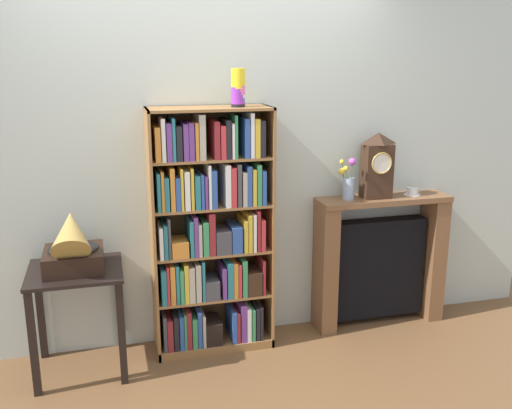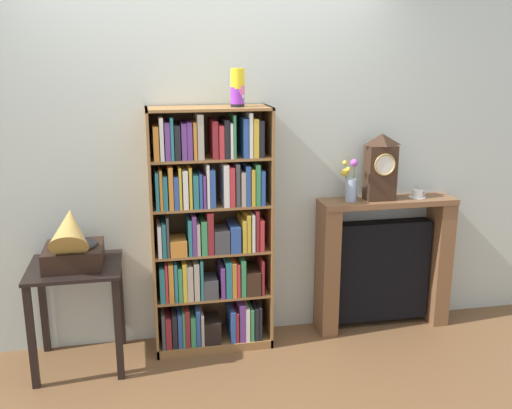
{
  "view_description": "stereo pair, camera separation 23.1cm",
  "coord_description": "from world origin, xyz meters",
  "px_view_note": "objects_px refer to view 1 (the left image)",
  "views": [
    {
      "loc": [
        -0.66,
        -3.52,
        2.0
      ],
      "look_at": [
        0.31,
        0.14,
        1.01
      ],
      "focal_mm": 40.36,
      "sensor_mm": 36.0,
      "label": 1
    },
    {
      "loc": [
        -0.44,
        -3.57,
        2.0
      ],
      "look_at": [
        0.31,
        0.14,
        1.01
      ],
      "focal_mm": 40.36,
      "sensor_mm": 36.0,
      "label": 2
    }
  ],
  "objects_px": {
    "bookshelf": "(210,238)",
    "fireplace_mantel": "(379,261)",
    "mantel_clock": "(377,165)",
    "cup_stack": "(238,88)",
    "teacup_with_saucer": "(412,192)",
    "flower_vase": "(348,182)",
    "gramophone": "(72,247)",
    "side_table_left": "(77,294)"
  },
  "relations": [
    {
      "from": "flower_vase",
      "to": "side_table_left",
      "type": "bearing_deg",
      "value": -175.93
    },
    {
      "from": "cup_stack",
      "to": "mantel_clock",
      "type": "relative_size",
      "value": 0.51
    },
    {
      "from": "teacup_with_saucer",
      "to": "side_table_left",
      "type": "bearing_deg",
      "value": -176.73
    },
    {
      "from": "teacup_with_saucer",
      "to": "gramophone",
      "type": "bearing_deg",
      "value": -175.63
    },
    {
      "from": "cup_stack",
      "to": "fireplace_mantel",
      "type": "xyz_separation_m",
      "value": [
        1.1,
        0.09,
        -1.3
      ]
    },
    {
      "from": "gramophone",
      "to": "fireplace_mantel",
      "type": "bearing_deg",
      "value": 5.36
    },
    {
      "from": "mantel_clock",
      "to": "cup_stack",
      "type": "bearing_deg",
      "value": -176.41
    },
    {
      "from": "cup_stack",
      "to": "mantel_clock",
      "type": "distance_m",
      "value": 1.18
    },
    {
      "from": "fireplace_mantel",
      "to": "mantel_clock",
      "type": "bearing_deg",
      "value": -161.88
    },
    {
      "from": "teacup_with_saucer",
      "to": "mantel_clock",
      "type": "bearing_deg",
      "value": -179.57
    },
    {
      "from": "bookshelf",
      "to": "teacup_with_saucer",
      "type": "relative_size",
      "value": 13.25
    },
    {
      "from": "mantel_clock",
      "to": "teacup_with_saucer",
      "type": "relative_size",
      "value": 3.75
    },
    {
      "from": "fireplace_mantel",
      "to": "cup_stack",
      "type": "bearing_deg",
      "value": -175.46
    },
    {
      "from": "fireplace_mantel",
      "to": "mantel_clock",
      "type": "height_order",
      "value": "mantel_clock"
    },
    {
      "from": "bookshelf",
      "to": "flower_vase",
      "type": "height_order",
      "value": "bookshelf"
    },
    {
      "from": "cup_stack",
      "to": "mantel_clock",
      "type": "bearing_deg",
      "value": 3.59
    },
    {
      "from": "bookshelf",
      "to": "teacup_with_saucer",
      "type": "xyz_separation_m",
      "value": [
        1.52,
        0.04,
        0.21
      ]
    },
    {
      "from": "bookshelf",
      "to": "teacup_with_saucer",
      "type": "bearing_deg",
      "value": 1.57
    },
    {
      "from": "gramophone",
      "to": "fireplace_mantel",
      "type": "xyz_separation_m",
      "value": [
        2.17,
        0.2,
        -0.37
      ]
    },
    {
      "from": "bookshelf",
      "to": "cup_stack",
      "type": "relative_size",
      "value": 6.92
    },
    {
      "from": "cup_stack",
      "to": "teacup_with_saucer",
      "type": "bearing_deg",
      "value": 2.88
    },
    {
      "from": "bookshelf",
      "to": "fireplace_mantel",
      "type": "height_order",
      "value": "bookshelf"
    },
    {
      "from": "flower_vase",
      "to": "teacup_with_saucer",
      "type": "height_order",
      "value": "flower_vase"
    },
    {
      "from": "fireplace_mantel",
      "to": "teacup_with_saucer",
      "type": "bearing_deg",
      "value": -5.03
    },
    {
      "from": "side_table_left",
      "to": "mantel_clock",
      "type": "distance_m",
      "value": 2.22
    },
    {
      "from": "bookshelf",
      "to": "fireplace_mantel",
      "type": "xyz_separation_m",
      "value": [
        1.29,
        0.06,
        -0.31
      ]
    },
    {
      "from": "flower_vase",
      "to": "gramophone",
      "type": "bearing_deg",
      "value": -174.54
    },
    {
      "from": "fireplace_mantel",
      "to": "teacup_with_saucer",
      "type": "xyz_separation_m",
      "value": [
        0.23,
        -0.02,
        0.53
      ]
    },
    {
      "from": "flower_vase",
      "to": "mantel_clock",
      "type": "bearing_deg",
      "value": 0.3
    },
    {
      "from": "side_table_left",
      "to": "mantel_clock",
      "type": "xyz_separation_m",
      "value": [
        2.1,
        0.14,
        0.69
      ]
    },
    {
      "from": "gramophone",
      "to": "mantel_clock",
      "type": "relative_size",
      "value": 0.96
    },
    {
      "from": "cup_stack",
      "to": "fireplace_mantel",
      "type": "distance_m",
      "value": 1.71
    },
    {
      "from": "flower_vase",
      "to": "fireplace_mantel",
      "type": "bearing_deg",
      "value": 4.71
    },
    {
      "from": "teacup_with_saucer",
      "to": "bookshelf",
      "type": "bearing_deg",
      "value": -178.43
    },
    {
      "from": "mantel_clock",
      "to": "teacup_with_saucer",
      "type": "distance_m",
      "value": 0.37
    },
    {
      "from": "cup_stack",
      "to": "flower_vase",
      "type": "bearing_deg",
      "value": 4.48
    },
    {
      "from": "fireplace_mantel",
      "to": "mantel_clock",
      "type": "relative_size",
      "value": 2.11
    },
    {
      "from": "gramophone",
      "to": "fireplace_mantel",
      "type": "relative_size",
      "value": 0.46
    },
    {
      "from": "side_table_left",
      "to": "teacup_with_saucer",
      "type": "xyz_separation_m",
      "value": [
        2.4,
        0.14,
        0.48
      ]
    },
    {
      "from": "bookshelf",
      "to": "flower_vase",
      "type": "xyz_separation_m",
      "value": [
        1.01,
        0.04,
        0.32
      ]
    },
    {
      "from": "side_table_left",
      "to": "flower_vase",
      "type": "relative_size",
      "value": 2.22
    },
    {
      "from": "mantel_clock",
      "to": "flower_vase",
      "type": "distance_m",
      "value": 0.24
    }
  ]
}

